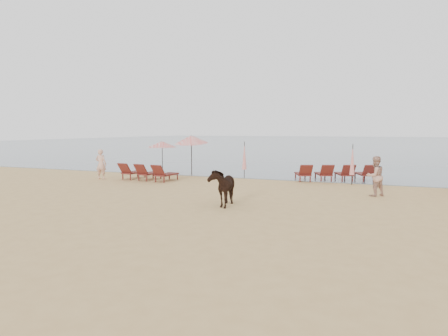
{
  "coord_description": "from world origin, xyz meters",
  "views": [
    {
      "loc": [
        5.7,
        -9.93,
        2.74
      ],
      "look_at": [
        0.0,
        5.0,
        1.1
      ],
      "focal_mm": 30.0,
      "sensor_mm": 36.0,
      "label": 1
    }
  ],
  "objects_px": {
    "umbrella_closed_left": "(244,156)",
    "beachgoer_left": "(101,164)",
    "lounger_cluster_right": "(335,173)",
    "umbrella_open_left_b": "(191,139)",
    "lounger_cluster_left": "(147,172)",
    "umbrella_closed_right": "(352,160)",
    "umbrella_open_left_a": "(162,144)",
    "beachgoer_right_a": "(375,176)",
    "cow": "(223,187)"
  },
  "relations": [
    {
      "from": "umbrella_closed_left",
      "to": "umbrella_open_left_a",
      "type": "bearing_deg",
      "value": 177.11
    },
    {
      "from": "lounger_cluster_left",
      "to": "umbrella_closed_right",
      "type": "relative_size",
      "value": 1.49
    },
    {
      "from": "lounger_cluster_right",
      "to": "umbrella_closed_left",
      "type": "distance_m",
      "value": 4.98
    },
    {
      "from": "lounger_cluster_left",
      "to": "umbrella_open_left_a",
      "type": "height_order",
      "value": "umbrella_open_left_a"
    },
    {
      "from": "lounger_cluster_right",
      "to": "umbrella_open_left_b",
      "type": "relative_size",
      "value": 1.72
    },
    {
      "from": "lounger_cluster_right",
      "to": "beachgoer_left",
      "type": "distance_m",
      "value": 12.8
    },
    {
      "from": "umbrella_closed_left",
      "to": "beachgoer_left",
      "type": "xyz_separation_m",
      "value": [
        -7.35,
        -3.15,
        -0.44
      ]
    },
    {
      "from": "lounger_cluster_left",
      "to": "beachgoer_left",
      "type": "distance_m",
      "value": 2.74
    },
    {
      "from": "umbrella_closed_right",
      "to": "umbrella_open_left_a",
      "type": "bearing_deg",
      "value": 176.34
    },
    {
      "from": "umbrella_closed_left",
      "to": "beachgoer_left",
      "type": "relative_size",
      "value": 1.24
    },
    {
      "from": "umbrella_closed_right",
      "to": "cow",
      "type": "relative_size",
      "value": 1.24
    },
    {
      "from": "umbrella_open_left_b",
      "to": "beachgoer_left",
      "type": "distance_m",
      "value": 5.31
    },
    {
      "from": "lounger_cluster_left",
      "to": "beachgoer_right_a",
      "type": "height_order",
      "value": "beachgoer_right_a"
    },
    {
      "from": "umbrella_open_left_a",
      "to": "umbrella_closed_left",
      "type": "relative_size",
      "value": 0.99
    },
    {
      "from": "lounger_cluster_left",
      "to": "umbrella_open_left_b",
      "type": "xyz_separation_m",
      "value": [
        1.37,
        2.68,
        1.73
      ]
    },
    {
      "from": "lounger_cluster_right",
      "to": "beachgoer_left",
      "type": "height_order",
      "value": "beachgoer_left"
    },
    {
      "from": "umbrella_closed_left",
      "to": "beachgoer_right_a",
      "type": "xyz_separation_m",
      "value": [
        6.78,
        -3.5,
        -0.45
      ]
    },
    {
      "from": "umbrella_open_left_b",
      "to": "umbrella_closed_right",
      "type": "bearing_deg",
      "value": 16.99
    },
    {
      "from": "lounger_cluster_right",
      "to": "umbrella_closed_right",
      "type": "height_order",
      "value": "umbrella_closed_right"
    },
    {
      "from": "beachgoer_left",
      "to": "beachgoer_right_a",
      "type": "distance_m",
      "value": 14.14
    },
    {
      "from": "lounger_cluster_left",
      "to": "beachgoer_right_a",
      "type": "xyz_separation_m",
      "value": [
        11.46,
        -0.83,
        0.39
      ]
    },
    {
      "from": "lounger_cluster_left",
      "to": "umbrella_closed_right",
      "type": "distance_m",
      "value": 10.72
    },
    {
      "from": "umbrella_open_left_b",
      "to": "cow",
      "type": "bearing_deg",
      "value": -37.16
    },
    {
      "from": "cow",
      "to": "beachgoer_right_a",
      "type": "bearing_deg",
      "value": 29.32
    },
    {
      "from": "umbrella_open_left_a",
      "to": "lounger_cluster_right",
      "type": "bearing_deg",
      "value": 2.23
    },
    {
      "from": "lounger_cluster_left",
      "to": "umbrella_closed_right",
      "type": "xyz_separation_m",
      "value": [
        10.46,
        2.22,
        0.81
      ]
    },
    {
      "from": "lounger_cluster_right",
      "to": "beachgoer_left",
      "type": "relative_size",
      "value": 2.58
    },
    {
      "from": "umbrella_open_left_a",
      "to": "beachgoer_right_a",
      "type": "relative_size",
      "value": 1.24
    },
    {
      "from": "umbrella_closed_right",
      "to": "lounger_cluster_left",
      "type": "bearing_deg",
      "value": -167.99
    },
    {
      "from": "lounger_cluster_left",
      "to": "umbrella_closed_left",
      "type": "bearing_deg",
      "value": 35.29
    },
    {
      "from": "beachgoer_right_a",
      "to": "lounger_cluster_left",
      "type": "bearing_deg",
      "value": -42.7
    },
    {
      "from": "umbrella_open_left_b",
      "to": "umbrella_closed_right",
      "type": "distance_m",
      "value": 9.14
    },
    {
      "from": "beachgoer_right_a",
      "to": "lounger_cluster_right",
      "type": "bearing_deg",
      "value": -103.73
    },
    {
      "from": "umbrella_closed_left",
      "to": "cow",
      "type": "distance_m",
      "value": 7.74
    },
    {
      "from": "beachgoer_left",
      "to": "beachgoer_right_a",
      "type": "xyz_separation_m",
      "value": [
        14.14,
        -0.35,
        -0.01
      ]
    },
    {
      "from": "umbrella_open_left_b",
      "to": "cow",
      "type": "height_order",
      "value": "umbrella_open_left_b"
    },
    {
      "from": "umbrella_open_left_b",
      "to": "beachgoer_right_a",
      "type": "relative_size",
      "value": 1.51
    },
    {
      "from": "lounger_cluster_right",
      "to": "beachgoer_right_a",
      "type": "distance_m",
      "value": 4.57
    },
    {
      "from": "lounger_cluster_right",
      "to": "umbrella_open_left_b",
      "type": "distance_m",
      "value": 8.38
    },
    {
      "from": "umbrella_open_left_a",
      "to": "cow",
      "type": "height_order",
      "value": "umbrella_open_left_a"
    },
    {
      "from": "umbrella_open_left_a",
      "to": "umbrella_open_left_b",
      "type": "height_order",
      "value": "umbrella_open_left_b"
    },
    {
      "from": "lounger_cluster_right",
      "to": "umbrella_open_left_b",
      "type": "bearing_deg",
      "value": 163.53
    },
    {
      "from": "cow",
      "to": "beachgoer_left",
      "type": "bearing_deg",
      "value": 145.1
    },
    {
      "from": "cow",
      "to": "umbrella_open_left_b",
      "type": "bearing_deg",
      "value": 114.24
    },
    {
      "from": "lounger_cluster_right",
      "to": "umbrella_closed_right",
      "type": "relative_size",
      "value": 2.13
    },
    {
      "from": "umbrella_open_left_b",
      "to": "lounger_cluster_left",
      "type": "bearing_deg",
      "value": -97.23
    },
    {
      "from": "umbrella_open_left_b",
      "to": "umbrella_closed_left",
      "type": "distance_m",
      "value": 3.43
    },
    {
      "from": "lounger_cluster_right",
      "to": "cow",
      "type": "relative_size",
      "value": 2.64
    },
    {
      "from": "lounger_cluster_left",
      "to": "beachgoer_left",
      "type": "bearing_deg",
      "value": -164.14
    },
    {
      "from": "beachgoer_left",
      "to": "umbrella_open_left_a",
      "type": "bearing_deg",
      "value": -130.13
    }
  ]
}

